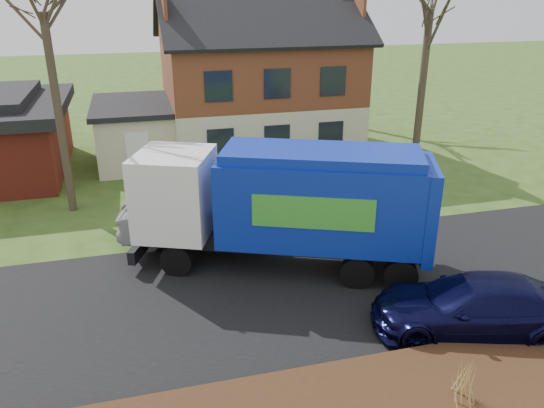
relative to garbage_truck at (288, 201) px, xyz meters
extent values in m
plane|color=#2F4B19|center=(0.07, -1.37, -2.16)|extent=(120.00, 120.00, 0.00)
cube|color=black|center=(0.07, -1.37, -2.15)|extent=(80.00, 7.00, 0.02)
cube|color=beige|center=(2.07, 12.63, -0.81)|extent=(9.00, 7.50, 2.70)
cube|color=#582E19|center=(2.07, 12.63, 1.94)|extent=(9.00, 7.50, 2.80)
cube|color=beige|center=(-4.13, 12.13, -0.86)|extent=(3.50, 5.50, 2.60)
cube|color=black|center=(-4.13, 12.13, 0.56)|extent=(3.90, 5.90, 0.24)
cylinder|color=black|center=(-3.32, 0.32, -1.68)|extent=(1.01, 0.67, 0.96)
cylinder|color=black|center=(-2.58, 2.12, -1.68)|extent=(1.01, 0.67, 0.96)
cylinder|color=black|center=(1.55, -1.69, -1.68)|extent=(1.01, 0.67, 0.96)
cylinder|color=black|center=(2.29, 0.10, -1.68)|extent=(1.01, 0.67, 0.96)
cylinder|color=black|center=(2.66, -2.15, -1.68)|extent=(1.01, 0.67, 0.96)
cylinder|color=black|center=(3.41, -0.36, -1.68)|extent=(1.01, 0.67, 0.96)
cube|color=black|center=(0.04, -0.02, -1.37)|extent=(7.78, 4.06, 0.32)
cube|color=white|center=(-3.17, 1.31, 0.06)|extent=(2.85, 2.95, 2.50)
cube|color=black|center=(-4.11, 1.70, 0.20)|extent=(0.85, 1.91, 0.83)
cube|color=black|center=(-4.19, 1.73, -1.65)|extent=(1.10, 2.23, 0.42)
cube|color=#0D259E|center=(0.85, -0.35, 0.06)|extent=(6.27, 4.36, 2.50)
cube|color=#0D259E|center=(0.85, -0.35, 1.45)|extent=(5.91, 4.00, 0.28)
cube|color=#0D259E|center=(3.63, -1.50, -0.03)|extent=(1.20, 2.30, 2.68)
cube|color=green|center=(0.28, -1.39, 0.15)|extent=(3.09, 1.31, 0.93)
cube|color=green|center=(1.17, 0.79, 0.15)|extent=(3.09, 1.31, 0.93)
imported|color=#AFB3B7|center=(-2.41, 2.53, -1.33)|extent=(5.30, 2.65, 1.67)
imported|color=black|center=(3.49, -4.35, -1.44)|extent=(5.34, 3.37, 1.44)
cylinder|color=#3E3325|center=(-6.74, 6.30, 1.43)|extent=(0.30, 0.30, 7.19)
cylinder|color=#403626|center=(8.17, 7.13, 1.39)|extent=(0.32, 0.32, 7.10)
cylinder|color=#3C3324|center=(6.33, 19.46, 2.42)|extent=(0.35, 0.35, 9.16)
cone|color=tan|center=(1.66, -6.69, -1.32)|extent=(0.05, 0.05, 1.09)
cone|color=tan|center=(1.49, -6.69, -1.32)|extent=(0.05, 0.05, 1.09)
cone|color=tan|center=(1.83, -6.69, -1.32)|extent=(0.05, 0.05, 1.09)
cone|color=tan|center=(1.66, -6.55, -1.32)|extent=(0.05, 0.05, 1.09)
cone|color=tan|center=(1.66, -6.83, -1.32)|extent=(0.05, 0.05, 1.09)
camera|label=1|loc=(-4.12, -13.76, 5.83)|focal=35.00mm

